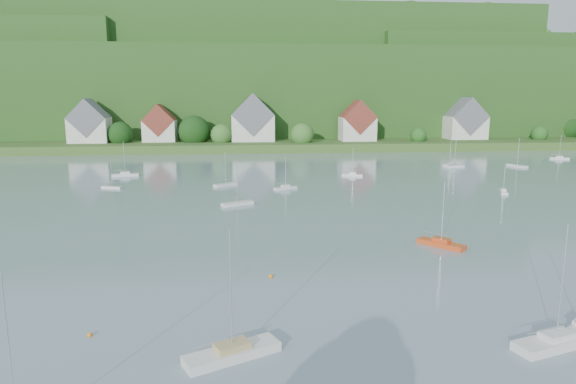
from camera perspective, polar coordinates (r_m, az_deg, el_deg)
The scene contains 14 objects.
far_shore_strip at distance 206.23m, azimuth -5.45°, elevation 5.62°, with size 600.00×60.00×3.00m, color #335821.
forested_ridge at distance 274.08m, azimuth -5.45°, elevation 11.30°, with size 620.00×181.22×69.89m.
village_building_0 at distance 200.45m, azimuth -21.53°, elevation 7.09°, with size 14.00×10.40×16.00m.
village_building_1 at distance 197.07m, azimuth -14.31°, elevation 7.23°, with size 12.00×9.36×14.00m.
village_building_2 at distance 193.74m, azimuth -4.00°, elevation 7.92°, with size 16.00×11.44×18.00m.
village_building_3 at distance 196.90m, azimuth 7.85°, elevation 7.65°, with size 13.00×10.40×15.50m.
village_building_4 at distance 215.35m, azimuth 19.44°, elevation 7.44°, with size 15.00×10.40×16.50m.
near_sailboat_2 at distance 39.52m, azimuth -6.31°, elevation -17.54°, with size 7.47×5.04×9.87m.
near_sailboat_4 at distance 45.85m, azimuth 28.04°, elevation -14.64°, with size 7.61×4.09×9.89m.
near_sailboat_5 at distance 69.10m, azimuth 16.94°, elevation -5.54°, with size 5.35×5.95×8.46m.
mooring_buoy_0 at distance 45.58m, azimuth -21.50°, elevation -14.94°, with size 0.41×0.41×0.41m, color orange.
mooring_buoy_1 at distance 47.89m, azimuth 27.51°, elevation -14.15°, with size 0.49×0.49×0.49m, color silver.
mooring_buoy_3 at distance 55.20m, azimuth -1.96°, elevation -9.65°, with size 0.47×0.47×0.47m, color orange.
far_sailboat_cluster at distance 128.24m, azimuth 0.45°, elevation 2.17°, with size 195.79×72.57×8.71m.
Camera 1 is at (0.13, -5.48, 19.05)m, focal length 31.44 mm.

